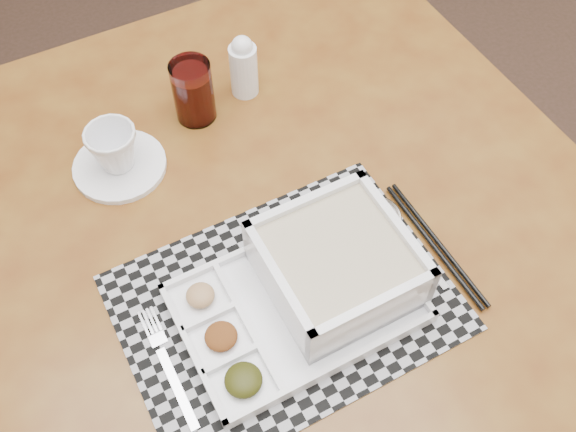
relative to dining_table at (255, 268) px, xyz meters
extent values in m
plane|color=#312218|center=(0.45, 0.29, -0.75)|extent=(5.00, 5.00, 0.00)
cube|color=#56280F|center=(0.00, 0.00, 0.06)|extent=(1.21, 1.21, 0.04)
cylinder|color=#56280F|center=(0.45, 0.55, -0.35)|extent=(0.06, 0.06, 0.79)
cube|color=#56280F|center=(-0.04, 0.48, 0.00)|extent=(0.96, 0.12, 0.09)
cube|color=#56280F|center=(0.48, 0.04, 0.00)|extent=(0.12, 0.96, 0.09)
cube|color=#98979E|center=(0.00, -0.12, 0.09)|extent=(0.48, 0.37, 0.00)
cube|color=white|center=(0.02, -0.13, 0.09)|extent=(0.34, 0.25, 0.01)
cube|color=white|center=(0.01, -0.02, 0.10)|extent=(0.32, 0.04, 0.01)
cube|color=white|center=(0.03, -0.23, 0.10)|extent=(0.32, 0.04, 0.01)
cube|color=white|center=(-0.14, -0.14, 0.10)|extent=(0.03, 0.22, 0.01)
cube|color=white|center=(0.17, -0.11, 0.10)|extent=(0.03, 0.22, 0.01)
cube|color=white|center=(-0.06, -0.14, 0.10)|extent=(0.03, 0.20, 0.01)
cube|color=white|center=(-0.10, -0.17, 0.10)|extent=(0.08, 0.02, 0.01)
cube|color=white|center=(-0.10, -0.11, 0.10)|extent=(0.08, 0.02, 0.01)
ellipsoid|color=black|center=(-0.09, -0.21, 0.11)|extent=(0.05, 0.05, 0.02)
ellipsoid|color=#53290D|center=(-0.10, -0.14, 0.11)|extent=(0.04, 0.04, 0.02)
ellipsoid|color=brown|center=(-0.10, -0.07, 0.11)|extent=(0.04, 0.04, 0.02)
cube|color=white|center=(0.08, -0.11, 0.10)|extent=(0.21, 0.21, 0.01)
cube|color=white|center=(0.07, -0.02, 0.14)|extent=(0.19, 0.03, 0.08)
cube|color=white|center=(0.09, -0.20, 0.14)|extent=(0.19, 0.03, 0.08)
cube|color=white|center=(-0.01, -0.12, 0.14)|extent=(0.03, 0.19, 0.08)
cube|color=white|center=(0.17, -0.11, 0.14)|extent=(0.03, 0.19, 0.08)
cube|color=#BEAF8D|center=(0.08, -0.11, 0.14)|extent=(0.19, 0.19, 0.07)
cube|color=silver|center=(-0.17, -0.18, 0.09)|extent=(0.02, 0.12, 0.00)
cube|color=silver|center=(-0.18, -0.10, 0.09)|extent=(0.02, 0.02, 0.00)
cube|color=silver|center=(-0.19, -0.07, 0.09)|extent=(0.01, 0.04, 0.00)
cube|color=silver|center=(-0.18, -0.07, 0.09)|extent=(0.01, 0.04, 0.00)
cube|color=silver|center=(-0.18, -0.07, 0.09)|extent=(0.01, 0.04, 0.00)
cube|color=silver|center=(-0.17, -0.07, 0.09)|extent=(0.01, 0.04, 0.00)
cube|color=silver|center=(0.22, -0.13, 0.09)|extent=(0.02, 0.12, 0.00)
ellipsoid|color=silver|center=(0.21, -0.04, 0.09)|extent=(0.04, 0.06, 0.01)
cylinder|color=black|center=(0.24, -0.12, 0.09)|extent=(0.03, 0.24, 0.01)
cylinder|color=black|center=(0.25, -0.12, 0.09)|extent=(0.03, 0.24, 0.01)
cylinder|color=white|center=(-0.15, 0.21, 0.09)|extent=(0.15, 0.15, 0.01)
imported|color=white|center=(-0.15, 0.21, 0.13)|extent=(0.09, 0.09, 0.08)
cylinder|color=white|center=(0.00, 0.27, 0.14)|extent=(0.07, 0.07, 0.11)
cylinder|color=#3A0604|center=(0.00, 0.27, 0.13)|extent=(0.06, 0.06, 0.09)
cylinder|color=white|center=(0.10, 0.30, 0.13)|extent=(0.05, 0.05, 0.10)
sphere|color=white|center=(0.10, 0.30, 0.19)|extent=(0.04, 0.04, 0.04)
camera|label=1|loc=(-0.15, -0.50, 0.90)|focal=40.00mm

